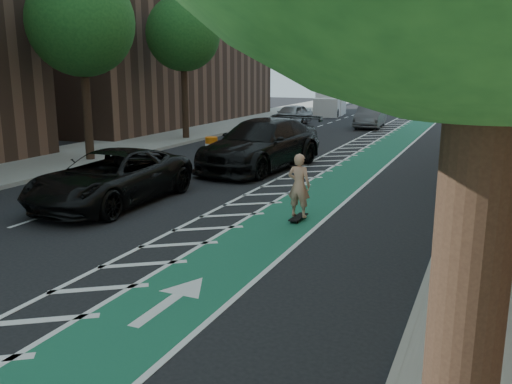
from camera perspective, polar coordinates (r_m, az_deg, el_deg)
The scene contains 21 objects.
ground at distance 13.54m, azimuth -13.58°, elevation -4.63°, with size 120.00×120.00×0.00m, color black.
bike_lane at distance 21.18m, azimuth 9.78°, elevation 1.90°, with size 2.00×90.00×0.01m, color #18563D.
buffer_strip at distance 21.58m, azimuth 5.92°, elevation 2.22°, with size 1.40×90.00×0.01m, color silver.
sidewalk_left at distance 26.98m, azimuth -16.96°, elevation 4.03°, with size 5.00×90.00×0.15m, color gray.
curb_right at distance 20.60m, azimuth 20.77°, elevation 1.13°, with size 0.12×90.00×0.16m, color gray.
curb_left at distance 25.46m, azimuth -12.75°, elevation 3.79°, with size 0.12×90.00×0.16m, color gray.
tree_r_c at distance 18.29m, azimuth 24.65°, elevation 17.39°, with size 4.20×4.20×7.90m.
tree_l_c at distance 24.20m, azimuth -18.06°, elevation 16.55°, with size 4.20×4.20×7.90m.
tree_r_d at distance 26.26m, azimuth 24.52°, elevation 15.71°, with size 4.20×4.20×7.90m.
tree_l_d at distance 30.67m, azimuth -7.75°, elevation 16.17°, with size 4.20×4.20×7.90m.
sign_post at distance 22.37m, azimuth 22.74°, elevation 5.15°, with size 0.35×0.08×2.47m.
skateboard at distance 14.55m, azimuth 4.49°, elevation -2.67°, with size 0.27×0.87×0.12m.
skateboarder at distance 14.34m, azimuth 4.55°, elevation 0.69°, with size 0.62×0.41×1.70m, color tan.
suv_near at distance 16.75m, azimuth -14.99°, elevation 1.49°, with size 2.66×5.76×1.60m, color black.
suv_far at distance 21.91m, azimuth 0.56°, elevation 5.05°, with size 2.76×6.80×1.97m, color black.
car_silver at distance 38.97m, azimuth 3.73°, elevation 8.13°, with size 1.72×4.26×1.45m, color #939497.
car_grey at distance 37.94m, azimuth 11.95°, elevation 7.81°, with size 1.63×4.69×1.54m, color #55565A.
box_truck at distance 47.36m, azimuth 7.79°, elevation 9.14°, with size 2.73×5.06×2.01m.
barrel_a at distance 19.28m, azimuth -14.27°, elevation 1.82°, with size 0.64×0.64×0.87m.
barrel_b at distance 24.50m, azimuth -4.70°, elevation 4.60°, with size 0.71×0.71×0.97m.
barrel_c at distance 31.75m, azimuth 1.46°, elevation 6.59°, with size 0.74×0.74×1.00m.
Camera 1 is at (7.94, -10.21, 4.01)m, focal length 38.00 mm.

